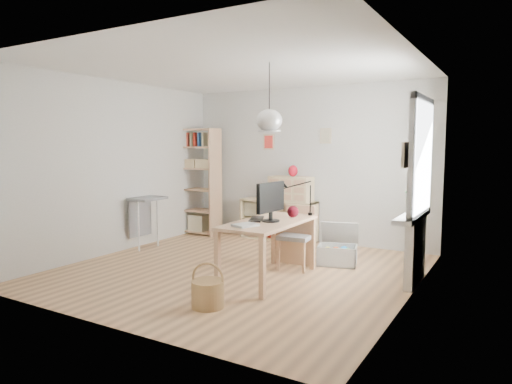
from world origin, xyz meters
The scene contains 20 objects.
ground centered at (0.00, 0.00, 0.00)m, with size 4.50×4.50×0.00m, color tan.
room_shell centered at (0.55, -0.15, 2.00)m, with size 4.50×4.50×4.50m.
window_unit centered at (2.23, 0.60, 1.55)m, with size 0.07×1.16×1.46m.
radiator centered at (2.19, 0.60, 0.40)m, with size 0.10×0.80×0.80m, color white.
windowsill centered at (2.14, 0.60, 0.83)m, with size 0.22×1.20×0.06m, color silver.
desk centered at (0.55, -0.15, 0.66)m, with size 0.70×1.50×0.75m.
cube_shelf centered at (-0.47, 2.08, 0.30)m, with size 1.40×0.38×0.72m.
tall_bookshelf centered at (-2.04, 1.80, 1.09)m, with size 0.80×0.38×2.00m.
side_table centered at (-2.04, 0.35, 0.67)m, with size 0.40×0.55×0.85m.
chair centered at (0.63, 0.52, 0.49)m, with size 0.46×0.46×0.86m.
wicker_basket centered at (0.48, -1.35, 0.16)m, with size 0.35×0.35×0.48m.
storage_chest centered at (1.05, 1.00, 0.19)m, with size 0.68×0.73×0.57m.
monitor centered at (0.59, -0.19, 1.03)m, with size 0.22×0.56×0.49m.
keyboard centered at (0.38, -0.17, 0.76)m, with size 0.15×0.40×0.02m, color black.
task_lamp centered at (0.62, 0.47, 1.05)m, with size 0.41×0.15×0.44m.
yarn_ball centered at (0.69, 0.25, 0.83)m, with size 0.15×0.15×0.15m, color #4F0A19.
paper_tray centered at (0.49, -0.62, 0.76)m, with size 0.22×0.27×0.03m, color silver.
drawer_chest centered at (-0.21, 2.04, 0.93)m, with size 0.75×0.34×0.43m, color tan.
red_vase centered at (-0.17, 2.04, 1.25)m, with size 0.17×0.17×0.20m, color #A30D1C.
potted_plant centered at (2.12, 0.95, 1.02)m, with size 0.29×0.25×0.32m, color #246226.
Camera 1 is at (3.26, -5.12, 1.71)m, focal length 32.00 mm.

